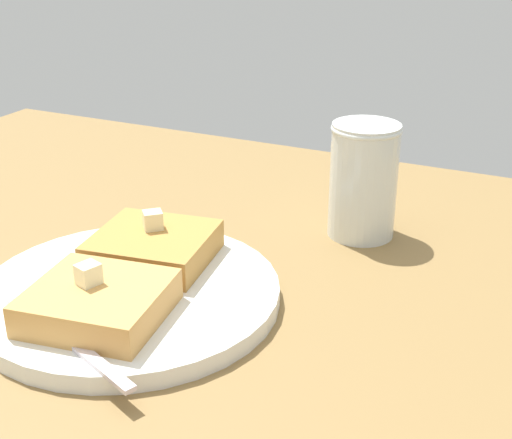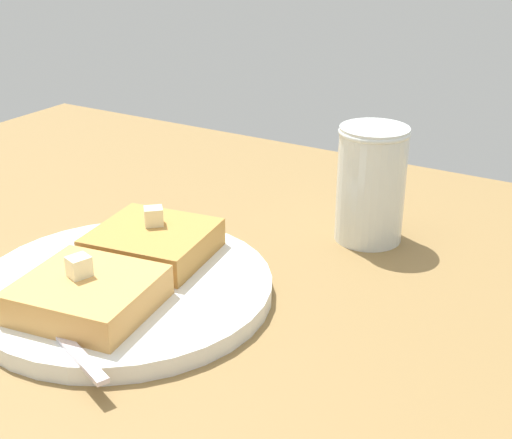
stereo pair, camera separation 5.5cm
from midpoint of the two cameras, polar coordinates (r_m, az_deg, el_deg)
table_surface at (r=62.21cm, az=-16.99°, el=-7.29°), size 92.60×92.60×2.15cm
plate at (r=60.07cm, az=-12.68°, el=-5.81°), size 24.67×24.67×1.50cm
toast_slice_left at (r=63.03cm, az=-10.69°, el=-2.21°), size 10.64×11.05×2.53cm
toast_slice_middle at (r=55.50cm, az=-15.31°, el=-6.47°), size 10.64×11.05×2.53cm
butter_pat_primary at (r=63.11cm, az=-10.73°, el=-0.10°), size 2.16×2.17×1.62cm
butter_pat_secondary at (r=55.19cm, az=-16.07°, el=-4.28°), size 1.98×1.88×1.62cm
fork at (r=54.61cm, az=-18.12°, el=-8.71°), size 7.37×15.36×0.36cm
syrup_jar at (r=69.38cm, az=6.33°, el=2.69°), size 6.76×6.76×11.30cm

